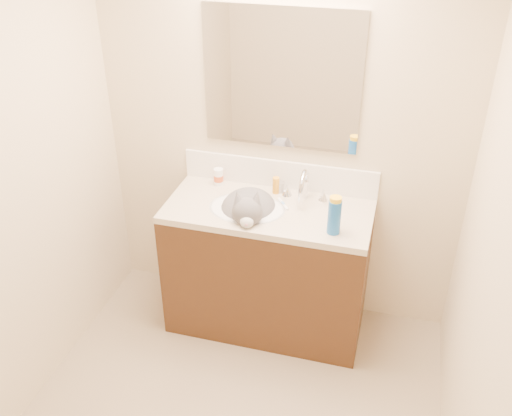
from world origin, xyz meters
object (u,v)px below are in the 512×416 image
Objects in this scene: cat at (249,211)px; faucet at (304,188)px; pill_bottle at (219,177)px; silver_jar at (280,187)px; spray_can at (334,217)px; amber_bottle at (276,185)px; vanity_cabinet at (267,270)px; basin at (247,218)px.

faucet is at bearing 16.60° from cat.
cat reaches higher than pill_bottle.
silver_jar is (0.13, 0.24, 0.05)m from cat.
spray_can is at bearing -52.73° from faucet.
spray_can reaches higher than cat.
amber_bottle reaches higher than silver_jar.
pill_bottle reaches higher than vanity_cabinet.
silver_jar reaches higher than vanity_cabinet.
pill_bottle is at bearing 137.54° from basin.
silver_jar is 0.32× the size of spray_can.
cat reaches higher than amber_bottle.
spray_can is at bearing -40.24° from amber_bottle.
cat is (-0.11, -0.03, 0.43)m from vanity_cabinet.
pill_bottle is at bearing 151.81° from vanity_cabinet.
cat is (0.01, -0.00, 0.05)m from basin.
faucet reaches higher than spray_can.
vanity_cabinet is at bearing -89.68° from amber_bottle.
pill_bottle is (-0.25, 0.23, 0.12)m from basin.
basin is at bearing -120.11° from silver_jar.
faucet is 2.70× the size of amber_bottle.
spray_can is (0.77, -0.35, 0.04)m from pill_bottle.
spray_can is at bearing -20.94° from vanity_cabinet.
cat is 0.54m from spray_can.
faucet reaches higher than silver_jar.
basin reaches higher than vanity_cabinet.
spray_can is (0.40, -0.15, 0.55)m from vanity_cabinet.
vanity_cabinet is 0.70m from spray_can.
silver_jar is at bearing 136.39° from spray_can.
amber_bottle is at bearing -131.06° from silver_jar.
pill_bottle is at bearing -178.13° from silver_jar.
cat is 4.61× the size of pill_bottle.
basin is 1.61× the size of faucet.
spray_can reaches higher than vanity_cabinet.
faucet is 0.19m from amber_bottle.
amber_bottle is (0.37, -0.01, -0.00)m from pill_bottle.
basin is 0.30m from silver_jar.
cat reaches higher than silver_jar.
cat is at bearing -162.56° from vanity_cabinet.
silver_jar is 0.53m from spray_can.
silver_jar is 0.04m from amber_bottle.
spray_can reaches higher than silver_jar.
pill_bottle is (-0.37, 0.20, 0.50)m from vanity_cabinet.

